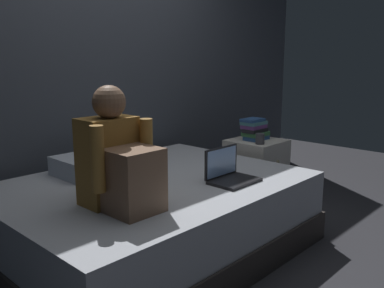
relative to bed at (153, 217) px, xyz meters
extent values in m
plane|color=#2D2D33|center=(0.20, -0.30, -0.25)|extent=(8.00, 8.00, 0.00)
cube|color=#424751|center=(0.20, 0.90, 1.10)|extent=(5.60, 0.10, 2.70)
cube|color=#332D2B|center=(0.00, 0.00, -0.15)|extent=(2.00, 1.50, 0.20)
cube|color=#B2B7C1|center=(0.00, 0.00, 0.10)|extent=(1.96, 1.46, 0.30)
cube|color=beige|center=(1.30, 0.07, 0.04)|extent=(0.44, 0.44, 0.58)
sphere|color=gray|center=(1.30, -0.15, 0.17)|extent=(0.04, 0.04, 0.04)
cube|color=olive|center=(-0.44, -0.14, 0.49)|extent=(0.30, 0.20, 0.48)
sphere|color=brown|center=(-0.44, -0.17, 0.82)|extent=(0.18, 0.18, 0.18)
cube|color=brown|center=(-0.44, -0.36, 0.42)|extent=(0.26, 0.24, 0.34)
cylinder|color=olive|center=(-0.60, -0.28, 0.55)|extent=(0.07, 0.07, 0.34)
cylinder|color=olive|center=(-0.28, -0.28, 0.55)|extent=(0.07, 0.07, 0.34)
cube|color=black|center=(0.33, -0.42, 0.26)|extent=(0.32, 0.22, 0.02)
cube|color=black|center=(0.33, -0.31, 0.37)|extent=(0.32, 0.01, 0.20)
cube|color=#8CB2EA|center=(0.33, -0.32, 0.37)|extent=(0.29, 0.00, 0.18)
cube|color=silver|center=(-0.12, 0.45, 0.32)|extent=(0.56, 0.36, 0.13)
cube|color=#284C84|center=(1.31, 0.08, 0.35)|extent=(0.23, 0.14, 0.04)
cube|color=#387042|center=(1.30, 0.09, 0.39)|extent=(0.23, 0.16, 0.04)
cube|color=black|center=(1.29, 0.09, 0.42)|extent=(0.23, 0.13, 0.03)
cube|color=#703D84|center=(1.30, 0.10, 0.45)|extent=(0.21, 0.15, 0.03)
cube|color=teal|center=(1.29, 0.10, 0.48)|extent=(0.22, 0.15, 0.03)
cube|color=#284C84|center=(1.28, 0.11, 0.51)|extent=(0.20, 0.14, 0.03)
cylinder|color=#3D3D42|center=(1.17, -0.05, 0.38)|extent=(0.08, 0.08, 0.09)
camera|label=1|loc=(-1.74, -2.00, 1.05)|focal=38.86mm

